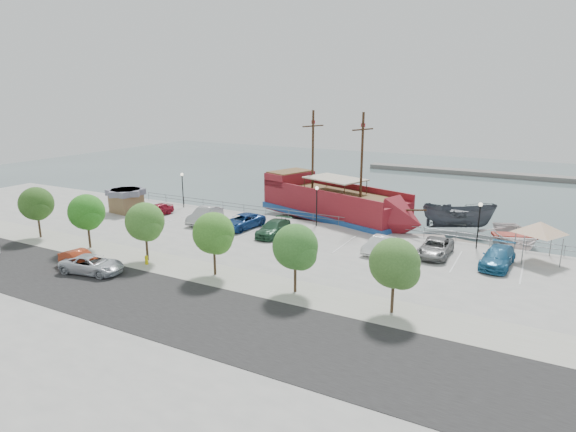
% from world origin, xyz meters
% --- Properties ---
extents(ground, '(160.00, 160.00, 0.00)m').
position_xyz_m(ground, '(0.00, 0.00, -1.00)').
color(ground, '#435154').
extents(land_slab, '(100.00, 58.00, 1.20)m').
position_xyz_m(land_slab, '(0.00, -21.00, -0.60)').
color(land_slab, gray).
rests_on(land_slab, ground).
extents(street, '(100.00, 8.00, 0.04)m').
position_xyz_m(street, '(0.00, -16.00, 0.01)').
color(street, black).
rests_on(street, land_slab).
extents(sidewalk, '(100.00, 4.00, 0.05)m').
position_xyz_m(sidewalk, '(0.00, -10.00, 0.01)').
color(sidewalk, '#9E9D88').
rests_on(sidewalk, land_slab).
extents(seawall_railing, '(50.00, 0.06, 1.00)m').
position_xyz_m(seawall_railing, '(0.00, 7.80, 0.53)').
color(seawall_railing, slate).
rests_on(seawall_railing, land_slab).
extents(far_shore, '(40.00, 3.00, 0.80)m').
position_xyz_m(far_shore, '(10.00, 55.00, -0.60)').
color(far_shore, slate).
rests_on(far_shore, ground).
extents(pirate_ship, '(21.49, 12.10, 13.33)m').
position_xyz_m(pirate_ship, '(1.10, 11.27, 1.23)').
color(pirate_ship, maroon).
rests_on(pirate_ship, ground).
extents(patrol_boat, '(8.11, 4.77, 2.95)m').
position_xyz_m(patrol_boat, '(13.05, 14.94, 0.48)').
color(patrol_boat, '#40444C').
rests_on(patrol_boat, ground).
extents(speedboat, '(8.03, 9.42, 1.65)m').
position_xyz_m(speedboat, '(18.78, 12.27, -0.17)').
color(speedboat, silver).
rests_on(speedboat, ground).
extents(dock_west, '(6.57, 2.16, 0.37)m').
position_xyz_m(dock_west, '(-14.11, 9.20, -0.81)').
color(dock_west, '#6A655B').
rests_on(dock_west, ground).
extents(dock_mid, '(7.96, 4.52, 0.44)m').
position_xyz_m(dock_mid, '(9.01, 9.20, -0.78)').
color(dock_mid, gray).
rests_on(dock_mid, ground).
extents(dock_east, '(7.40, 3.70, 0.41)m').
position_xyz_m(dock_east, '(16.48, 9.20, -0.80)').
color(dock_east, gray).
rests_on(dock_east, ground).
extents(shed, '(3.65, 3.65, 2.73)m').
position_xyz_m(shed, '(-22.46, 1.60, 1.45)').
color(shed, brown).
rests_on(shed, land_slab).
extents(canopy_tent, '(5.71, 5.71, 3.88)m').
position_xyz_m(canopy_tent, '(20.87, 5.57, 3.37)').
color(canopy_tent, slate).
rests_on(canopy_tent, land_slab).
extents(street_van, '(5.38, 3.24, 1.40)m').
position_xyz_m(street_van, '(-9.76, -14.16, 0.70)').
color(street_van, silver).
rests_on(street_van, street).
extents(street_sedan, '(4.56, 2.25, 1.44)m').
position_xyz_m(street_sedan, '(-11.37, -13.98, 0.72)').
color(street_sedan, '#AF3718').
rests_on(street_sedan, street).
extents(fire_hydrant, '(0.28, 0.28, 0.82)m').
position_xyz_m(fire_hydrant, '(-7.34, -10.80, 0.44)').
color(fire_hydrant, '#D1C00B').
rests_on(fire_hydrant, sidewalk).
extents(lamp_post_left, '(0.36, 0.36, 4.28)m').
position_xyz_m(lamp_post_left, '(-18.00, 6.50, 2.94)').
color(lamp_post_left, black).
rests_on(lamp_post_left, land_slab).
extents(lamp_post_mid, '(0.36, 0.36, 4.28)m').
position_xyz_m(lamp_post_mid, '(0.00, 6.50, 2.94)').
color(lamp_post_mid, black).
rests_on(lamp_post_mid, land_slab).
extents(lamp_post_right, '(0.36, 0.36, 4.28)m').
position_xyz_m(lamp_post_right, '(16.00, 6.50, 2.94)').
color(lamp_post_right, black).
rests_on(lamp_post_right, land_slab).
extents(tree_a, '(3.30, 3.20, 5.00)m').
position_xyz_m(tree_a, '(-21.85, -10.07, 3.30)').
color(tree_a, '#473321').
rests_on(tree_a, sidewalk).
extents(tree_b, '(3.30, 3.20, 5.00)m').
position_xyz_m(tree_b, '(-14.85, -10.07, 3.30)').
color(tree_b, '#473321').
rests_on(tree_b, sidewalk).
extents(tree_c, '(3.30, 3.20, 5.00)m').
position_xyz_m(tree_c, '(-7.85, -10.07, 3.30)').
color(tree_c, '#473321').
rests_on(tree_c, sidewalk).
extents(tree_d, '(3.30, 3.20, 5.00)m').
position_xyz_m(tree_d, '(-0.85, -10.07, 3.30)').
color(tree_d, '#473321').
rests_on(tree_d, sidewalk).
extents(tree_e, '(3.30, 3.20, 5.00)m').
position_xyz_m(tree_e, '(6.15, -10.07, 3.30)').
color(tree_e, '#473321').
rests_on(tree_e, sidewalk).
extents(tree_f, '(3.30, 3.20, 5.00)m').
position_xyz_m(tree_f, '(13.15, -10.07, 3.30)').
color(tree_f, '#473321').
rests_on(tree_f, sidewalk).
extents(parked_car_a, '(2.06, 4.26, 1.40)m').
position_xyz_m(parked_car_a, '(-18.00, 1.88, 0.70)').
color(parked_car_a, maroon).
rests_on(parked_car_a, land_slab).
extents(parked_car_b, '(2.24, 5.23, 1.68)m').
position_xyz_m(parked_car_b, '(-11.26, 2.03, 0.84)').
color(parked_car_b, '#A4A4A5').
rests_on(parked_car_b, land_slab).
extents(parked_car_c, '(3.27, 5.67, 1.49)m').
position_xyz_m(parked_car_c, '(-6.42, 2.05, 0.74)').
color(parked_car_c, navy).
rests_on(parked_car_c, land_slab).
extents(parked_car_d, '(2.29, 5.15, 1.47)m').
position_xyz_m(parked_car_d, '(-2.30, 1.38, 0.74)').
color(parked_car_d, '#265136').
rests_on(parked_car_d, land_slab).
extents(parked_car_f, '(2.18, 4.43, 1.40)m').
position_xyz_m(parked_car_f, '(8.51, 1.33, 0.70)').
color(parked_car_f, white).
rests_on(parked_car_f, land_slab).
extents(parked_car_g, '(2.43, 5.24, 1.45)m').
position_xyz_m(parked_car_g, '(13.11, 2.79, 0.73)').
color(parked_car_g, gray).
rests_on(parked_car_g, land_slab).
extents(parked_car_h, '(2.66, 5.54, 1.56)m').
position_xyz_m(parked_car_h, '(18.12, 2.46, 0.78)').
color(parked_car_h, '#20608B').
rests_on(parked_car_h, land_slab).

